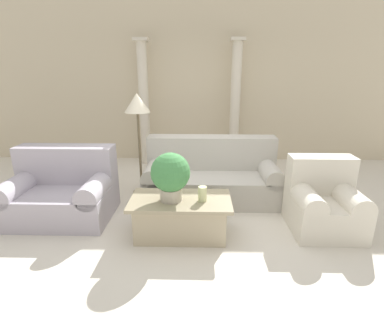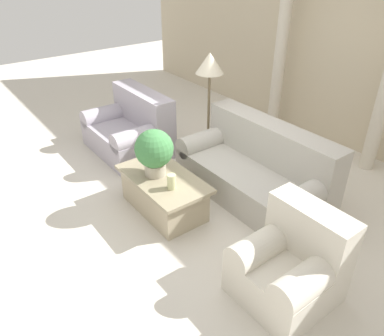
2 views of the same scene
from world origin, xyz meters
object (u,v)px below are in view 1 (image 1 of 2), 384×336
coffee_table (181,216)px  floor_lamp (137,110)px  loveseat (62,190)px  armchair (323,201)px  potted_plant (170,174)px  sofa_long (211,175)px

coffee_table → floor_lamp: 1.78m
loveseat → armchair: bearing=-4.4°
loveseat → armchair: 3.32m
potted_plant → floor_lamp: floor_lamp is taller
coffee_table → sofa_long: bearing=70.6°
loveseat → potted_plant: (1.49, -0.49, 0.41)m
sofa_long → floor_lamp: (-1.09, 0.11, 0.96)m
floor_lamp → armchair: 2.79m
loveseat → floor_lamp: floor_lamp is taller
potted_plant → floor_lamp: (-0.59, 1.27, 0.55)m
sofa_long → potted_plant: bearing=-113.4°
loveseat → coffee_table: 1.66m
sofa_long → armchair: sofa_long is taller
potted_plant → armchair: size_ratio=0.64×
sofa_long → armchair: 1.61m
coffee_table → armchair: (1.72, 0.21, 0.12)m
potted_plant → armchair: 1.89m
potted_plant → floor_lamp: size_ratio=0.36×
sofa_long → loveseat: bearing=-161.5°
sofa_long → armchair: (1.32, -0.92, 0.00)m
coffee_table → armchair: size_ratio=1.35×
armchair → floor_lamp: bearing=157.0°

